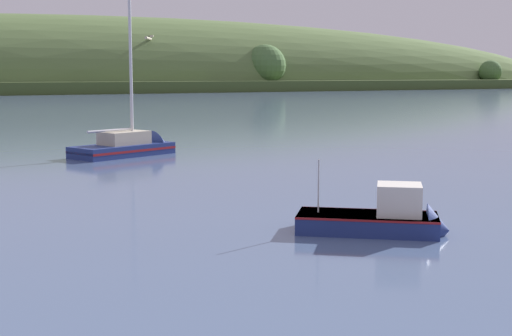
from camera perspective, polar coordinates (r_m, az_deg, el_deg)
far_shoreline_hill at (r=278.42m, az=-9.82°, el=6.15°), size 601.10×117.70×55.66m
dockside_crane at (r=256.06m, az=-8.35°, el=8.22°), size 10.08×13.62×19.72m
sailboat_outer_reach at (r=55.87m, az=-9.70°, el=1.46°), size 9.41×5.49×13.58m
fishing_boat_moored at (r=28.35m, az=10.19°, el=-4.34°), size 5.73×5.65×3.68m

